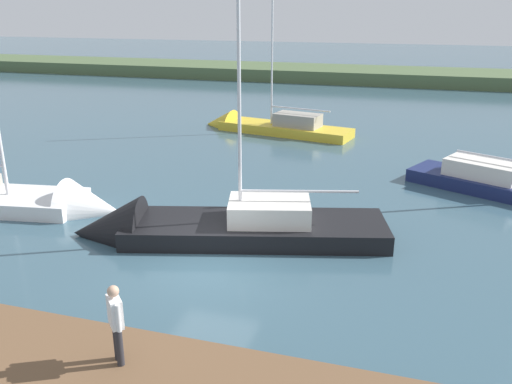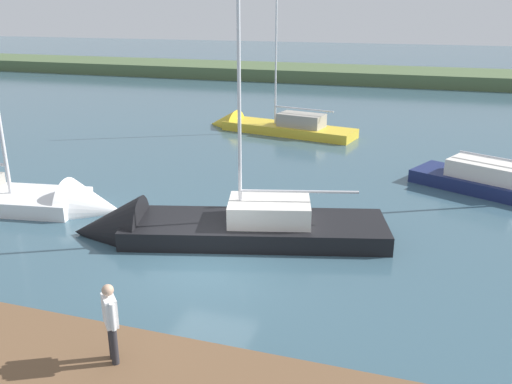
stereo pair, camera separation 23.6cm
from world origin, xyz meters
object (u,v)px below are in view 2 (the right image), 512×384
object	(u,v)px
sailboat_far_left	(269,129)
sailboat_inner_slip	(202,232)
sailboat_behind_pier	(25,204)
person_on_dock	(111,318)

from	to	relation	value
sailboat_far_left	sailboat_inner_slip	xyz separation A→B (m)	(-2.23, 15.61, 0.04)
sailboat_far_left	sailboat_inner_slip	distance (m)	15.76
sailboat_behind_pier	person_on_dock	distance (m)	11.76
person_on_dock	sailboat_far_left	bearing A→B (deg)	-124.50
sailboat_far_left	person_on_dock	world-z (taller)	sailboat_far_left
person_on_dock	sailboat_behind_pier	bearing A→B (deg)	-85.24
sailboat_inner_slip	person_on_dock	size ratio (longest dim) A/B	6.57
sailboat_inner_slip	person_on_dock	xyz separation A→B (m)	(-1.27, 7.30, 1.43)
sailboat_far_left	sailboat_inner_slip	world-z (taller)	sailboat_inner_slip
sailboat_behind_pier	person_on_dock	bearing A→B (deg)	-50.57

